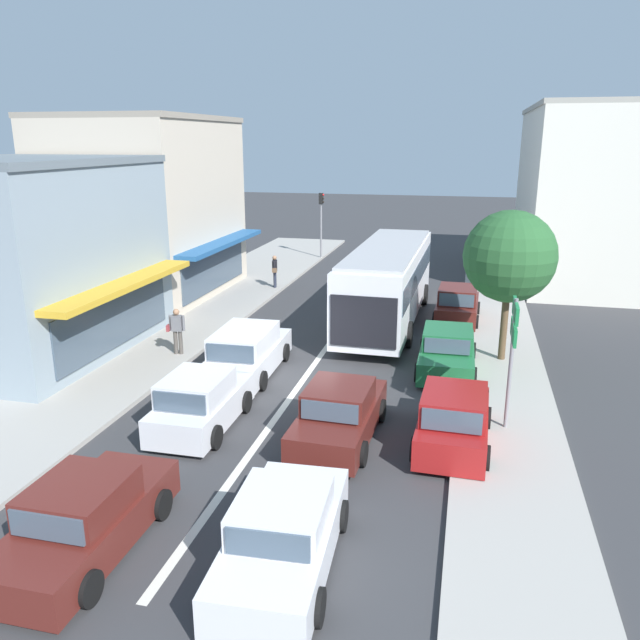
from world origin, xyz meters
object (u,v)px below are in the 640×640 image
wagon_queue_gap_filler (247,352)px  sedan_queue_far_back (85,520)px  sedan_adjacent_lane_lead (339,414)px  parked_hatchback_kerb_front (454,420)px  directional_road_sign (514,333)px  pedestrian_browsing_midblock (275,269)px  pedestrian_with_handbag_near (177,328)px  hatchback_behind_bus_mid (200,403)px  parked_hatchback_kerb_third (457,305)px  parked_sedan_kerb_second (447,352)px  street_tree_right (510,257)px  traffic_light_downstreet (321,215)px  city_bus (388,279)px  sedan_adjacent_lane_trail (283,535)px

wagon_queue_gap_filler → sedan_queue_far_back: 9.36m
sedan_adjacent_lane_lead → parked_hatchback_kerb_front: bearing=4.7°
directional_road_sign → pedestrian_browsing_midblock: (-10.73, 13.92, -1.64)m
pedestrian_with_handbag_near → directional_road_sign: bearing=-16.9°
hatchback_behind_bus_mid → parked_hatchback_kerb_third: same height
parked_sedan_kerb_second → street_tree_right: street_tree_right is taller
traffic_light_downstreet → pedestrian_with_handbag_near: 19.45m
hatchback_behind_bus_mid → parked_hatchback_kerb_third: size_ratio=0.99×
street_tree_right → pedestrian_browsing_midblock: (-10.82, 8.43, -2.61)m
parked_hatchback_kerb_third → traffic_light_downstreet: (-8.86, 12.47, 2.15)m
city_bus → hatchback_behind_bus_mid: bearing=-107.4°
parked_sedan_kerb_second → parked_hatchback_kerb_third: 5.99m
hatchback_behind_bus_mid → street_tree_right: (7.96, 7.16, 2.97)m
sedan_queue_far_back → directional_road_sign: bearing=41.9°
city_bus → parked_sedan_kerb_second: 5.96m
pedestrian_with_handbag_near → parked_hatchback_kerb_third: bearing=36.2°
street_tree_right → traffic_light_downstreet: bearing=121.4°
parked_hatchback_kerb_front → parked_sedan_kerb_second: size_ratio=0.89×
sedan_adjacent_lane_trail → parked_hatchback_kerb_third: 16.97m
parked_hatchback_kerb_third → pedestrian_browsing_midblock: (-9.18, 3.71, 0.36)m
wagon_queue_gap_filler → directional_road_sign: (8.02, -2.37, 1.96)m
traffic_light_downstreet → directional_road_sign: traffic_light_downstreet is taller
city_bus → pedestrian_browsing_midblock: city_bus is taller
wagon_queue_gap_filler → parked_sedan_kerb_second: bearing=16.3°
city_bus → pedestrian_browsing_midblock: 7.82m
traffic_light_downstreet → pedestrian_with_handbag_near: (-0.55, -19.36, -1.79)m
traffic_light_downstreet → sedan_adjacent_lane_trail: bearing=-77.9°
sedan_adjacent_lane_lead → street_tree_right: street_tree_right is taller
parked_hatchback_kerb_front → parked_sedan_kerb_second: bearing=94.1°
sedan_adjacent_lane_lead → parked_sedan_kerb_second: size_ratio=1.01×
parked_hatchback_kerb_third → traffic_light_downstreet: bearing=125.4°
city_bus → parked_sedan_kerb_second: bearing=-62.5°
pedestrian_with_handbag_near → pedestrian_browsing_midblock: same height
sedan_adjacent_lane_trail → hatchback_behind_bus_mid: size_ratio=1.15×
parked_sedan_kerb_second → pedestrian_with_handbag_near: (-9.24, -0.90, 0.40)m
directional_road_sign → pedestrian_with_handbag_near: (-10.95, 3.32, -1.64)m
sedan_queue_far_back → sedan_adjacent_lane_lead: 6.66m
parked_sedan_kerb_second → directional_road_sign: size_ratio=1.17×
sedan_queue_far_back → pedestrian_browsing_midblock: size_ratio=2.58×
sedan_adjacent_lane_lead → pedestrian_with_handbag_near: size_ratio=2.61×
sedan_adjacent_lane_lead → pedestrian_browsing_midblock: size_ratio=2.61×
parked_hatchback_kerb_third → traffic_light_downstreet: traffic_light_downstreet is taller
sedan_adjacent_lane_trail → hatchback_behind_bus_mid: hatchback_behind_bus_mid is taller
city_bus → sedan_adjacent_lane_trail: city_bus is taller
parked_hatchback_kerb_third → sedan_queue_far_back: bearing=-110.0°
city_bus → sedan_adjacent_lane_lead: bearing=-88.8°
hatchback_behind_bus_mid → street_tree_right: 11.11m
sedan_adjacent_lane_trail → directional_road_sign: (4.11, 6.57, 2.04)m
parked_hatchback_kerb_third → directional_road_sign: (1.54, -10.21, 1.99)m
hatchback_behind_bus_mid → directional_road_sign: (7.86, 1.67, 1.99)m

